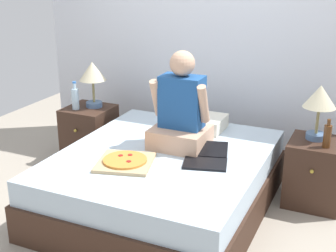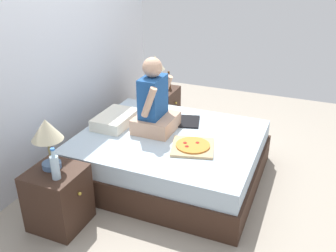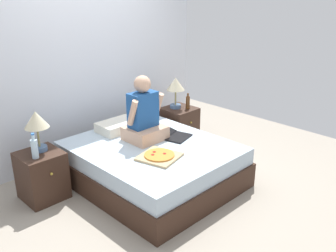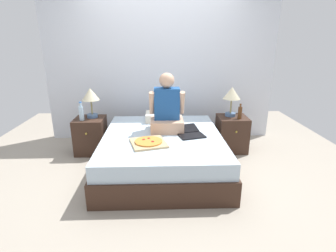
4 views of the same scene
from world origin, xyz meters
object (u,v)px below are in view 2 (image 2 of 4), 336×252
(water_bottle, at_px, (55,167))
(pizza_box, at_px, (193,146))
(beer_bottle, at_px, (169,81))
(person_seated, at_px, (154,104))
(lamp_on_right_nightstand, at_px, (155,65))
(bed, at_px, (170,156))
(nightstand_right, at_px, (160,108))
(lamp_on_left_nightstand, at_px, (47,133))
(laptop, at_px, (183,120))
(nightstand_left, at_px, (58,198))

(water_bottle, distance_m, pizza_box, 1.30)
(beer_bottle, distance_m, person_seated, 1.15)
(lamp_on_right_nightstand, bearing_deg, bed, -148.76)
(nightstand_right, bearing_deg, lamp_on_left_nightstand, 178.67)
(bed, xyz_separation_m, lamp_on_right_nightstand, (1.06, 0.65, 0.63))
(lamp_on_left_nightstand, relative_size, nightstand_right, 0.82)
(lamp_on_right_nightstand, height_order, beer_bottle, lamp_on_right_nightstand)
(water_bottle, height_order, person_seated, person_seated)
(laptop, height_order, pizza_box, laptop)
(nightstand_left, height_order, lamp_on_left_nightstand, lamp_on_left_nightstand)
(beer_bottle, bearing_deg, pizza_box, -148.93)
(nightstand_left, bearing_deg, water_bottle, -131.65)
(nightstand_right, distance_m, pizza_box, 1.57)
(bed, relative_size, person_seated, 2.38)
(bed, height_order, laptop, laptop)
(bed, bearing_deg, beer_bottle, 23.07)
(water_bottle, distance_m, nightstand_right, 2.30)
(person_seated, distance_m, laptop, 0.45)
(lamp_on_right_nightstand, xyz_separation_m, person_seated, (-1.00, -0.45, -0.10))
(beer_bottle, height_order, pizza_box, beer_bottle)
(pizza_box, bearing_deg, lamp_on_right_nightstand, 37.69)
(nightstand_left, height_order, beer_bottle, beer_bottle)
(person_seated, xyz_separation_m, pizza_box, (-0.24, -0.51, -0.27))
(water_bottle, height_order, lamp_on_right_nightstand, lamp_on_right_nightstand)
(laptop, bearing_deg, nightstand_left, 157.41)
(nightstand_right, height_order, pizza_box, nightstand_right)
(lamp_on_left_nightstand, height_order, nightstand_right, lamp_on_left_nightstand)
(person_seated, height_order, laptop, person_seated)
(pizza_box, bearing_deg, person_seated, 65.14)
(nightstand_left, xyz_separation_m, lamp_on_left_nightstand, (0.04, 0.05, 0.60))
(bed, distance_m, laptop, 0.45)
(lamp_on_right_nightstand, xyz_separation_m, pizza_box, (-1.24, -0.95, -0.37))
(lamp_on_left_nightstand, distance_m, person_seated, 1.21)
(nightstand_right, bearing_deg, person_seated, -158.97)
(bed, distance_m, water_bottle, 1.35)
(bed, height_order, pizza_box, pizza_box)
(nightstand_right, bearing_deg, pizza_box, -144.44)
(lamp_on_left_nightstand, distance_m, lamp_on_right_nightstand, 2.12)
(lamp_on_right_nightstand, xyz_separation_m, beer_bottle, (0.10, -0.15, -0.23))
(lamp_on_right_nightstand, relative_size, laptop, 0.93)
(bed, relative_size, nightstand_left, 3.39)
(water_bottle, xyz_separation_m, pizza_box, (1.00, -0.81, -0.15))
(lamp_on_left_nightstand, height_order, beer_bottle, lamp_on_left_nightstand)
(lamp_on_left_nightstand, xyz_separation_m, laptop, (1.42, -0.66, -0.37))
(nightstand_right, xyz_separation_m, lamp_on_right_nightstand, (-0.03, 0.05, 0.60))
(bed, distance_m, lamp_on_left_nightstand, 1.39)
(lamp_on_left_nightstand, xyz_separation_m, beer_bottle, (2.22, -0.15, -0.23))
(nightstand_left, distance_m, lamp_on_right_nightstand, 2.24)
(water_bottle, relative_size, pizza_box, 0.56)
(nightstand_right, distance_m, laptop, 0.98)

